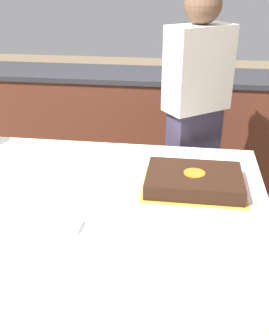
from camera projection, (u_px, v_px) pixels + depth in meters
The scene contains 7 objects.
ground_plane at pixel (86, 290), 2.31m from camera, with size 14.00×14.00×0.00m, color #7A664C.
back_counter at pixel (127, 123), 3.52m from camera, with size 4.40×0.58×0.92m.
dining_table at pixel (82, 240), 2.15m from camera, with size 1.87×1.05×0.73m.
cake at pixel (194, 180), 1.93m from camera, with size 0.50×0.37×0.08m.
side_plate_near_cake at pixel (181, 158), 2.25m from camera, with size 0.19×0.19×0.00m.
utensil_pile at pixel (62, 226), 1.63m from camera, with size 0.16×0.09×0.02m.
person_cutting_cake at pixel (195, 117), 2.52m from camera, with size 0.44×0.40×1.62m.
Camera 1 is at (0.53, -1.69, 1.68)m, focal length 42.00 mm.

